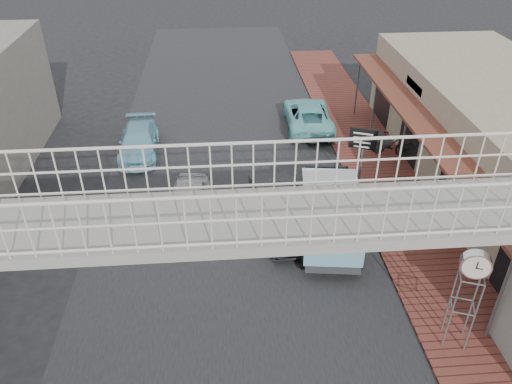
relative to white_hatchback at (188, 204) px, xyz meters
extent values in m
plane|color=black|center=(1.49, -3.35, -0.62)|extent=(120.00, 120.00, 0.00)
cube|color=black|center=(1.49, -3.35, -0.62)|extent=(10.00, 60.00, 0.01)
cube|color=brown|center=(7.99, -0.35, -0.57)|extent=(3.00, 40.00, 0.10)
cube|color=brown|center=(9.19, 0.65, 2.28)|extent=(1.80, 18.00, 0.12)
cube|color=silver|center=(9.54, 4.15, 2.68)|extent=(0.08, 2.60, 0.90)
cube|color=#B21914|center=(9.54, -2.35, 2.68)|extent=(0.08, 2.20, 0.80)
cube|color=gray|center=(1.49, -7.35, 4.50)|extent=(14.00, 2.00, 0.24)
cube|color=beige|center=(1.49, -6.40, 5.17)|extent=(14.00, 0.08, 1.10)
cube|color=beige|center=(1.49, -8.30, 5.17)|extent=(14.00, 0.08, 1.10)
imported|color=silver|center=(0.00, 0.00, 0.00)|extent=(1.75, 3.77, 1.25)
imported|color=black|center=(3.31, -0.80, 0.09)|extent=(2.05, 4.52, 1.44)
imported|color=#77CDCE|center=(5.69, 7.41, 0.03)|extent=(2.34, 4.78, 1.31)
imported|color=#75B3CA|center=(-2.41, 5.31, -0.04)|extent=(1.79, 4.11, 1.18)
cylinder|color=black|center=(4.21, -0.14, -0.25)|extent=(0.36, 0.79, 0.76)
cylinder|color=black|center=(5.89, -0.36, -0.25)|extent=(0.36, 0.79, 0.76)
cylinder|color=black|center=(3.84, -3.05, -0.25)|extent=(0.36, 0.79, 0.76)
cylinder|color=black|center=(5.51, -3.26, -0.25)|extent=(0.36, 0.79, 0.76)
cube|color=#72ADC7|center=(4.82, -2.03, 0.65)|extent=(2.28, 3.68, 1.46)
cube|color=#72ADC7|center=(5.08, -0.04, 0.41)|extent=(1.87, 1.19, 0.98)
cube|color=black|center=(4.82, -2.03, 1.06)|extent=(2.24, 3.04, 0.54)
cube|color=silver|center=(4.82, -2.03, 1.41)|extent=(2.30, 3.68, 0.07)
imported|color=black|center=(7.51, -0.56, -0.01)|extent=(1.97, 0.72, 1.03)
imported|color=black|center=(8.85, 4.03, 0.04)|extent=(1.91, 1.29, 1.12)
cylinder|color=#59595B|center=(7.22, -6.08, 0.63)|extent=(0.04, 0.04, 2.32)
cylinder|color=#59595B|center=(7.73, -6.27, 0.63)|extent=(0.04, 0.04, 2.32)
cylinder|color=#59595B|center=(7.03, -6.60, 0.63)|extent=(0.04, 0.04, 2.32)
cylinder|color=#59595B|center=(7.54, -6.79, 0.63)|extent=(0.04, 0.04, 2.32)
cylinder|color=silver|center=(7.38, -6.43, 2.18)|extent=(0.80, 0.51, 0.75)
cylinder|color=beige|center=(7.33, -6.56, 2.18)|extent=(0.63, 0.25, 0.66)
cylinder|color=beige|center=(7.43, -6.31, 2.18)|extent=(0.63, 0.25, 0.66)
cylinder|color=#59595B|center=(6.69, 1.26, 0.80)|extent=(0.09, 0.09, 2.66)
cube|color=black|center=(6.68, 1.24, 1.76)|extent=(1.04, 0.46, 0.82)
cone|color=black|center=(7.40, 0.95, 1.76)|extent=(0.88, 1.14, 1.01)
cube|color=white|center=(6.63, 1.22, 1.72)|extent=(0.68, 0.28, 0.55)
camera|label=1|loc=(1.27, -15.26, 10.28)|focal=35.00mm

